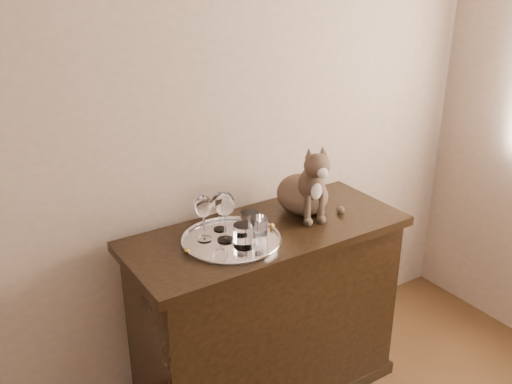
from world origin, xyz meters
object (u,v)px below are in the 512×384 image
tumbler_c (250,222)px  wine_glass_a (204,218)px  wine_glass_d (225,217)px  tumbler_b (244,236)px  cat (303,176)px  sideboard (267,314)px  wine_glass_b (219,211)px  tumbler_a (257,229)px  tray (232,241)px

tumbler_c → wine_glass_a: bearing=168.0°
wine_glass_d → tumbler_b: (0.03, -0.08, -0.06)m
tumbler_b → cat: bearing=20.7°
sideboard → wine_glass_d: bearing=-178.5°
wine_glass_b → tumbler_a: wine_glass_b is taller
wine_glass_b → tumbler_c: size_ratio=1.94×
wine_glass_d → cat: 0.43m
sideboard → wine_glass_a: wine_glass_a is taller
wine_glass_a → tumbler_a: 0.21m
tray → wine_glass_b: (0.01, 0.11, 0.09)m
tumbler_b → cat: 0.43m
sideboard → wine_glass_b: (-0.18, 0.09, 0.52)m
tumbler_b → cat: cat is taller
wine_glass_b → wine_glass_d: bearing=-106.8°
wine_glass_d → tumbler_a: wine_glass_d is taller
tumbler_b → tumbler_c: size_ratio=1.09×
tray → tumbler_a: 0.11m
wine_glass_a → wine_glass_d: (0.07, -0.05, 0.01)m
tumbler_b → wine_glass_d: bearing=112.6°
wine_glass_d → tumbler_b: wine_glass_d is taller
tumbler_a → tumbler_b: size_ratio=0.98×
wine_glass_d → wine_glass_a: bearing=142.2°
wine_glass_a → tray: bearing=-36.0°
tumbler_a → cat: bearing=21.7°
tray → tumbler_b: tumbler_b is taller
tray → wine_glass_b: 0.14m
sideboard → wine_glass_a: size_ratio=6.35×
wine_glass_a → tumbler_b: wine_glass_a is taller
cat → tumbler_c: bearing=-158.6°
wine_glass_b → wine_glass_d: (-0.03, -0.09, 0.02)m
sideboard → wine_glass_b: bearing=153.0°
tumbler_a → tumbler_b: 0.08m
tumbler_b → tumbler_c: (0.09, 0.10, -0.00)m
tumbler_b → tumbler_c: 0.13m
wine_glass_a → wine_glass_b: bearing=24.7°
wine_glass_a → wine_glass_d: 0.08m
tumbler_c → wine_glass_d: bearing=-174.6°
tray → tumbler_c: bearing=13.3°
wine_glass_a → wine_glass_b: wine_glass_a is taller
tray → tumbler_c: size_ratio=4.63×
tray → tumbler_c: tumbler_c is taller
sideboard → tumbler_a: 0.49m
wine_glass_b → wine_glass_a: bearing=-155.3°
wine_glass_d → cat: bearing=8.4°
wine_glass_a → wine_glass_d: bearing=-37.8°
wine_glass_d → sideboard: bearing=1.5°
tray → wine_glass_d: (-0.02, 0.01, 0.11)m
wine_glass_d → tumbler_c: size_ratio=2.40×
sideboard → tumbler_b: (-0.17, -0.09, 0.48)m
wine_glass_a → cat: size_ratio=0.56×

